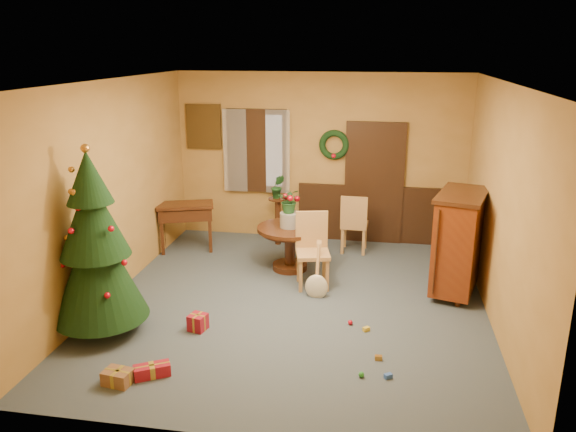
% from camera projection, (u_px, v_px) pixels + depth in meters
% --- Properties ---
extents(room_envelope, '(5.50, 5.50, 5.50)m').
position_uv_depth(room_envelope, '(331.00, 178.00, 9.72)').
color(room_envelope, '#34424B').
rests_on(room_envelope, ground).
extents(dining_table, '(1.00, 1.00, 0.69)m').
position_uv_depth(dining_table, '(290.00, 240.00, 8.54)').
color(dining_table, black).
rests_on(dining_table, floor).
extents(urn, '(0.30, 0.30, 0.22)m').
position_uv_depth(urn, '(290.00, 220.00, 8.45)').
color(urn, slate).
rests_on(urn, dining_table).
extents(centerpiece_plant, '(0.34, 0.30, 0.38)m').
position_uv_depth(centerpiece_plant, '(290.00, 200.00, 8.36)').
color(centerpiece_plant, '#1E4C23').
rests_on(centerpiece_plant, urn).
extents(chair_near, '(0.55, 0.55, 1.06)m').
position_uv_depth(chair_near, '(312.00, 247.00, 7.98)').
color(chair_near, '#AA7644').
rests_on(chair_near, floor).
extents(chair_far, '(0.45, 0.45, 1.00)m').
position_uv_depth(chair_far, '(354.00, 222.00, 9.21)').
color(chair_far, '#AA7644').
rests_on(chair_far, floor).
extents(guitar, '(0.32, 0.48, 0.72)m').
position_uv_depth(guitar, '(317.00, 272.00, 7.61)').
color(guitar, beige).
rests_on(guitar, floor).
extents(plant_stand, '(0.32, 0.32, 0.83)m').
position_uv_depth(plant_stand, '(278.00, 216.00, 9.63)').
color(plant_stand, black).
rests_on(plant_stand, floor).
extents(stand_plant, '(0.26, 0.23, 0.41)m').
position_uv_depth(stand_plant, '(278.00, 186.00, 9.48)').
color(stand_plant, '#19471E').
rests_on(stand_plant, plant_stand).
extents(christmas_tree, '(1.11, 1.11, 2.28)m').
position_uv_depth(christmas_tree, '(95.00, 247.00, 6.48)').
color(christmas_tree, '#382111').
rests_on(christmas_tree, floor).
extents(writing_desk, '(1.02, 0.72, 0.82)m').
position_uv_depth(writing_desk, '(186.00, 215.00, 9.31)').
color(writing_desk, black).
rests_on(writing_desk, floor).
extents(sideboard, '(0.88, 1.24, 1.44)m').
position_uv_depth(sideboard, '(458.00, 240.00, 7.65)').
color(sideboard, '#4F1609').
rests_on(sideboard, floor).
extents(gift_a, '(0.31, 0.24, 0.15)m').
position_uv_depth(gift_a, '(118.00, 377.00, 5.71)').
color(gift_a, brown).
rests_on(gift_a, floor).
extents(gift_b, '(0.24, 0.24, 0.20)m').
position_uv_depth(gift_b, '(198.00, 322.00, 6.80)').
color(gift_b, maroon).
rests_on(gift_b, floor).
extents(gift_c, '(0.31, 0.30, 0.14)m').
position_uv_depth(gift_c, '(118.00, 312.00, 7.12)').
color(gift_c, brown).
rests_on(gift_c, floor).
extents(gift_d, '(0.40, 0.32, 0.13)m').
position_uv_depth(gift_d, '(152.00, 371.00, 5.85)').
color(gift_d, maroon).
rests_on(gift_d, floor).
extents(toy_a, '(0.09, 0.09, 0.05)m').
position_uv_depth(toy_a, '(388.00, 376.00, 5.82)').
color(toy_a, '#2850B0').
rests_on(toy_a, floor).
extents(toy_b, '(0.06, 0.06, 0.06)m').
position_uv_depth(toy_b, '(361.00, 375.00, 5.84)').
color(toy_b, '#24842B').
rests_on(toy_b, floor).
extents(toy_c, '(0.09, 0.09, 0.05)m').
position_uv_depth(toy_c, '(366.00, 329.00, 6.79)').
color(toy_c, gold).
rests_on(toy_c, floor).
extents(toy_d, '(0.06, 0.06, 0.06)m').
position_uv_depth(toy_d, '(350.00, 322.00, 6.94)').
color(toy_d, red).
rests_on(toy_d, floor).
extents(toy_e, '(0.08, 0.06, 0.05)m').
position_uv_depth(toy_e, '(378.00, 358.00, 6.16)').
color(toy_e, '#C4832E').
rests_on(toy_e, floor).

